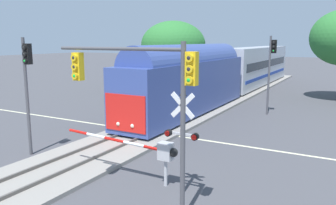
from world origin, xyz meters
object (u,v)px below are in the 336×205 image
(commuter_train, at_px, (231,70))
(traffic_signal_near_right, at_px, (143,85))
(crossing_gate_near, at_px, (153,150))
(crossing_signal_mast, at_px, (182,132))
(traffic_signal_far_side, at_px, (271,63))
(oak_behind_train, at_px, (173,45))
(traffic_signal_median, at_px, (27,78))

(commuter_train, relative_size, traffic_signal_near_right, 6.91)
(crossing_gate_near, distance_m, crossing_signal_mast, 1.86)
(traffic_signal_far_side, bearing_deg, commuter_train, 128.57)
(traffic_signal_far_side, relative_size, oak_behind_train, 0.76)
(traffic_signal_median, bearing_deg, traffic_signal_far_side, 61.90)
(crossing_signal_mast, distance_m, traffic_signal_near_right, 2.67)
(crossing_gate_near, relative_size, crossing_signal_mast, 1.41)
(traffic_signal_far_side, height_order, traffic_signal_near_right, traffic_signal_far_side)
(oak_behind_train, bearing_deg, crossing_signal_mast, -61.24)
(traffic_signal_near_right, bearing_deg, crossing_gate_near, 114.39)
(crossing_signal_mast, distance_m, traffic_signal_median, 8.85)
(traffic_signal_median, distance_m, traffic_signal_far_side, 17.72)
(commuter_train, distance_m, traffic_signal_median, 22.76)
(oak_behind_train, bearing_deg, commuter_train, -13.90)
(oak_behind_train, bearing_deg, traffic_signal_near_right, -63.82)
(traffic_signal_median, distance_m, traffic_signal_near_right, 8.46)
(commuter_train, distance_m, traffic_signal_near_right, 25.31)
(traffic_signal_near_right, distance_m, oak_behind_train, 29.65)
(crossing_gate_near, height_order, oak_behind_train, oak_behind_train)
(crossing_signal_mast, distance_m, traffic_signal_far_side, 16.06)
(oak_behind_train, bearing_deg, traffic_signal_far_side, -33.72)
(traffic_signal_far_side, xyz_separation_m, oak_behind_train, (-13.24, 8.84, 1.18))
(crossing_signal_mast, bearing_deg, traffic_signal_near_right, -106.79)
(crossing_gate_near, height_order, crossing_signal_mast, crossing_signal_mast)
(crossing_signal_mast, bearing_deg, crossing_gate_near, 167.16)
(crossing_gate_near, distance_m, traffic_signal_median, 7.65)
(crossing_gate_near, distance_m, oak_behind_train, 27.57)
(crossing_gate_near, distance_m, traffic_signal_near_right, 3.76)
(crossing_gate_near, height_order, traffic_signal_near_right, traffic_signal_near_right)
(crossing_gate_near, bearing_deg, traffic_signal_near_right, -65.61)
(commuter_train, relative_size, crossing_gate_near, 7.00)
(commuter_train, height_order, traffic_signal_near_right, traffic_signal_near_right)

